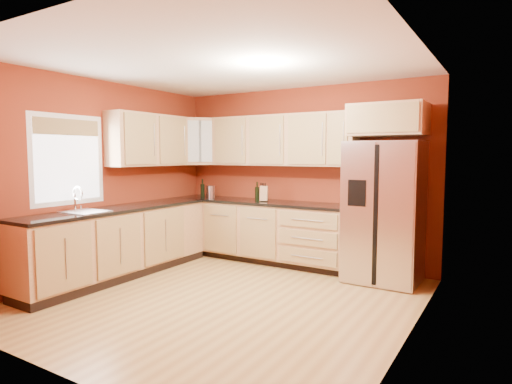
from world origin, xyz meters
TOP-DOWN VIEW (x-y plane):
  - floor at (0.00, 0.00)m, footprint 4.00×4.00m
  - ceiling at (0.00, 0.00)m, footprint 4.00×4.00m
  - wall_back at (0.00, 2.00)m, footprint 4.00×0.04m
  - wall_front at (0.00, -2.00)m, footprint 4.00×0.04m
  - wall_left at (-2.00, 0.00)m, footprint 0.04×4.00m
  - wall_right at (2.00, 0.00)m, footprint 0.04×4.00m
  - base_cabinets_back at (-0.55, 1.70)m, footprint 2.90×0.60m
  - base_cabinets_left at (-1.70, 0.00)m, footprint 0.60×2.80m
  - countertop_back at (-0.55, 1.69)m, footprint 2.90×0.62m
  - countertop_left at (-1.69, 0.00)m, footprint 0.62×2.80m
  - upper_cabinets_back at (-0.25, 1.83)m, footprint 2.30×0.33m
  - upper_cabinets_left at (-1.83, 0.72)m, footprint 0.33×1.35m
  - corner_upper_cabinet at (-1.67, 1.67)m, footprint 0.67×0.67m
  - over_fridge_cabinet at (1.35, 1.70)m, footprint 0.92×0.60m
  - refrigerator at (1.35, 1.62)m, footprint 0.90×0.75m
  - window at (-1.98, -0.50)m, footprint 0.03×0.90m
  - sink_faucet at (-1.69, -0.50)m, footprint 0.50×0.42m
  - canister_left at (-1.52, 1.75)m, footprint 0.14×0.14m
  - canister_right at (-1.42, 1.65)m, footprint 0.15×0.15m
  - wine_bottle_a at (-0.54, 1.64)m, footprint 0.08×0.08m
  - wine_bottle_b at (-1.59, 1.66)m, footprint 0.09×0.09m
  - knife_block at (-0.44, 1.67)m, footprint 0.14×0.14m
  - soap_dispenser at (0.80, 1.63)m, footprint 0.07×0.07m

SIDE VIEW (x-z plane):
  - floor at x=0.00m, z-range 0.00..0.00m
  - base_cabinets_back at x=-0.55m, z-range 0.00..0.88m
  - base_cabinets_left at x=-1.70m, z-range 0.00..0.88m
  - refrigerator at x=1.35m, z-range 0.00..1.78m
  - countertop_back at x=-0.55m, z-range 0.88..0.92m
  - countertop_left at x=-1.69m, z-range 0.88..0.92m
  - canister_left at x=-1.52m, z-range 0.92..1.10m
  - canister_right at x=-1.42m, z-range 0.92..1.11m
  - soap_dispenser at x=0.80m, z-range 0.92..1.13m
  - knife_block at x=-0.44m, z-range 0.92..1.14m
  - wine_bottle_a at x=-0.54m, z-range 0.92..1.21m
  - wine_bottle_b at x=-1.59m, z-range 0.92..1.22m
  - sink_faucet at x=-1.69m, z-range 0.92..1.22m
  - wall_back at x=0.00m, z-range 0.00..2.60m
  - wall_front at x=0.00m, z-range 0.00..2.60m
  - wall_left at x=-2.00m, z-range 0.00..2.60m
  - wall_right at x=2.00m, z-range 0.00..2.60m
  - window at x=-1.98m, z-range 1.05..2.05m
  - upper_cabinets_back at x=-0.25m, z-range 1.45..2.20m
  - upper_cabinets_left at x=-1.83m, z-range 1.45..2.20m
  - corner_upper_cabinet at x=-1.67m, z-range 1.45..2.20m
  - over_fridge_cabinet at x=1.35m, z-range 1.85..2.25m
  - ceiling at x=0.00m, z-range 2.60..2.60m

